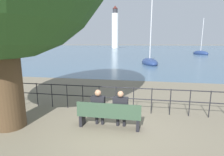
{
  "coord_description": "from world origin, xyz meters",
  "views": [
    {
      "loc": [
        1.06,
        -5.37,
        2.76
      ],
      "look_at": [
        0.0,
        0.5,
        1.59
      ],
      "focal_mm": 28.0,
      "sensor_mm": 36.0,
      "label": 1
    }
  ],
  "objects_px": {
    "seated_person_right": "(121,108)",
    "sailboat_1": "(200,53)",
    "seated_person_left": "(98,106)",
    "harbor_lighthouse": "(115,29)",
    "sailboat_0": "(150,62)",
    "park_bench": "(109,115)"
  },
  "relations": [
    {
      "from": "seated_person_left",
      "to": "harbor_lighthouse",
      "type": "bearing_deg",
      "value": 98.99
    },
    {
      "from": "park_bench",
      "to": "harbor_lighthouse",
      "type": "xyz_separation_m",
      "value": [
        -17.65,
        109.22,
        11.79
      ]
    },
    {
      "from": "seated_person_right",
      "to": "harbor_lighthouse",
      "type": "bearing_deg",
      "value": 99.38
    },
    {
      "from": "seated_person_right",
      "to": "seated_person_left",
      "type": "bearing_deg",
      "value": 179.94
    },
    {
      "from": "park_bench",
      "to": "sailboat_0",
      "type": "distance_m",
      "value": 19.33
    },
    {
      "from": "seated_person_left",
      "to": "harbor_lighthouse",
      "type": "distance_m",
      "value": 111.1
    },
    {
      "from": "sailboat_0",
      "to": "harbor_lighthouse",
      "type": "height_order",
      "value": "harbor_lighthouse"
    },
    {
      "from": "seated_person_right",
      "to": "sailboat_1",
      "type": "xyz_separation_m",
      "value": [
        15.2,
        43.75,
        -0.36
      ]
    },
    {
      "from": "seated_person_left",
      "to": "seated_person_right",
      "type": "relative_size",
      "value": 1.01
    },
    {
      "from": "seated_person_left",
      "to": "sailboat_0",
      "type": "relative_size",
      "value": 0.13
    },
    {
      "from": "park_bench",
      "to": "seated_person_left",
      "type": "bearing_deg",
      "value": 168.39
    },
    {
      "from": "park_bench",
      "to": "sailboat_0",
      "type": "height_order",
      "value": "sailboat_0"
    },
    {
      "from": "park_bench",
      "to": "seated_person_left",
      "type": "relative_size",
      "value": 1.63
    },
    {
      "from": "harbor_lighthouse",
      "to": "seated_person_right",
      "type": "bearing_deg",
      "value": -80.62
    },
    {
      "from": "harbor_lighthouse",
      "to": "sailboat_0",
      "type": "bearing_deg",
      "value": -77.75
    },
    {
      "from": "seated_person_left",
      "to": "sailboat_0",
      "type": "height_order",
      "value": "sailboat_0"
    },
    {
      "from": "seated_person_left",
      "to": "sailboat_0",
      "type": "distance_m",
      "value": 19.3
    },
    {
      "from": "seated_person_left",
      "to": "seated_person_right",
      "type": "height_order",
      "value": "seated_person_left"
    },
    {
      "from": "seated_person_left",
      "to": "seated_person_right",
      "type": "bearing_deg",
      "value": -0.06
    },
    {
      "from": "seated_person_left",
      "to": "sailboat_1",
      "type": "height_order",
      "value": "sailboat_1"
    },
    {
      "from": "sailboat_0",
      "to": "sailboat_1",
      "type": "relative_size",
      "value": 1.05
    },
    {
      "from": "seated_person_right",
      "to": "sailboat_1",
      "type": "relative_size",
      "value": 0.13
    }
  ]
}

